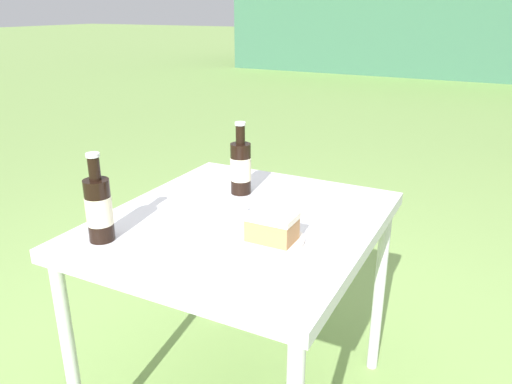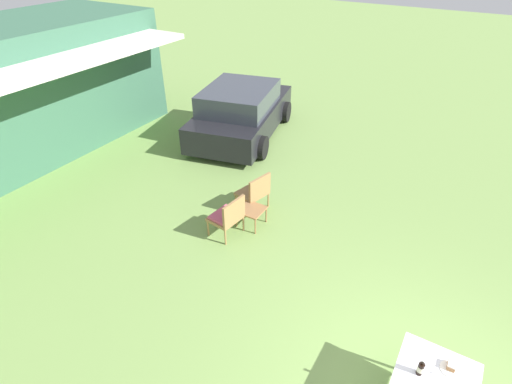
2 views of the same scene
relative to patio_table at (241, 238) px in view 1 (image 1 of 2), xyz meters
name	(u,v)px [view 1 (image 1 of 2)]	position (x,y,z in m)	size (l,w,h in m)	color
patio_table	(241,238)	(0.00, 0.00, 0.00)	(0.79, 0.89, 0.72)	silver
cake_on_plate	(268,232)	(0.15, -0.11, 0.10)	(0.23, 0.23, 0.09)	silver
cola_bottle_near	(241,167)	(-0.10, 0.19, 0.16)	(0.07, 0.07, 0.25)	black
cola_bottle_far	(99,208)	(-0.27, -0.31, 0.16)	(0.07, 0.07, 0.25)	black
fork	(246,236)	(0.08, -0.11, 0.07)	(0.16, 0.02, 0.01)	silver
loose_bottle_cap	(244,209)	(-0.02, 0.05, 0.07)	(0.03, 0.03, 0.01)	silver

